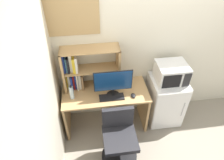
{
  "coord_description": "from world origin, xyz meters",
  "views": [
    {
      "loc": [
        -1.1,
        -2.59,
        2.91
      ],
      "look_at": [
        -0.79,
        -0.34,
        1.01
      ],
      "focal_mm": 32.64,
      "sensor_mm": 36.0,
      "label": 1
    }
  ],
  "objects_px": {
    "desk_chair": "(119,139)",
    "wall_corkboard": "(69,18)",
    "computer_mouse": "(133,96)",
    "water_bottle": "(72,93)",
    "microwave": "(171,73)",
    "keyboard": "(112,97)",
    "mini_fridge": "(165,100)",
    "hutch_bookshelf": "(82,69)",
    "monitor": "(113,83)"
  },
  "relations": [
    {
      "from": "desk_chair",
      "to": "wall_corkboard",
      "type": "xyz_separation_m",
      "value": [
        -0.54,
        0.91,
        1.47
      ]
    },
    {
      "from": "desk_chair",
      "to": "computer_mouse",
      "type": "bearing_deg",
      "value": 58.44
    },
    {
      "from": "water_bottle",
      "to": "microwave",
      "type": "xyz_separation_m",
      "value": [
        1.52,
        0.08,
        0.14
      ]
    },
    {
      "from": "computer_mouse",
      "to": "microwave",
      "type": "xyz_separation_m",
      "value": [
        0.61,
        0.17,
        0.23
      ]
    },
    {
      "from": "keyboard",
      "to": "wall_corkboard",
      "type": "distance_m",
      "value": 1.26
    },
    {
      "from": "desk_chair",
      "to": "mini_fridge",
      "type": "bearing_deg",
      "value": 35.04
    },
    {
      "from": "keyboard",
      "to": "computer_mouse",
      "type": "xyz_separation_m",
      "value": [
        0.32,
        -0.02,
        0.01
      ]
    },
    {
      "from": "hutch_bookshelf",
      "to": "mini_fridge",
      "type": "relative_size",
      "value": 0.98
    },
    {
      "from": "monitor",
      "to": "desk_chair",
      "type": "xyz_separation_m",
      "value": [
        0.02,
        -0.52,
        -0.64
      ]
    },
    {
      "from": "desk_chair",
      "to": "keyboard",
      "type": "bearing_deg",
      "value": 95.45
    },
    {
      "from": "mini_fridge",
      "to": "desk_chair",
      "type": "xyz_separation_m",
      "value": [
        -0.89,
        -0.63,
        -0.06
      ]
    },
    {
      "from": "keyboard",
      "to": "monitor",
      "type": "bearing_deg",
      "value": 58.99
    },
    {
      "from": "keyboard",
      "to": "computer_mouse",
      "type": "height_order",
      "value": "computer_mouse"
    },
    {
      "from": "mini_fridge",
      "to": "wall_corkboard",
      "type": "bearing_deg",
      "value": 168.83
    },
    {
      "from": "monitor",
      "to": "desk_chair",
      "type": "relative_size",
      "value": 0.66
    },
    {
      "from": "water_bottle",
      "to": "monitor",
      "type": "bearing_deg",
      "value": -2.6
    },
    {
      "from": "desk_chair",
      "to": "wall_corkboard",
      "type": "bearing_deg",
      "value": 120.61
    },
    {
      "from": "hutch_bookshelf",
      "to": "water_bottle",
      "type": "distance_m",
      "value": 0.38
    },
    {
      "from": "desk_chair",
      "to": "water_bottle",
      "type": "bearing_deg",
      "value": 138.94
    },
    {
      "from": "desk_chair",
      "to": "hutch_bookshelf",
      "type": "bearing_deg",
      "value": 119.7
    },
    {
      "from": "hutch_bookshelf",
      "to": "desk_chair",
      "type": "xyz_separation_m",
      "value": [
        0.45,
        -0.79,
        -0.73
      ]
    },
    {
      "from": "wall_corkboard",
      "to": "desk_chair",
      "type": "bearing_deg",
      "value": -59.39
    },
    {
      "from": "water_bottle",
      "to": "mini_fridge",
      "type": "distance_m",
      "value": 1.58
    },
    {
      "from": "computer_mouse",
      "to": "microwave",
      "type": "bearing_deg",
      "value": 15.87
    },
    {
      "from": "monitor",
      "to": "wall_corkboard",
      "type": "relative_size",
      "value": 0.72
    },
    {
      "from": "monitor",
      "to": "keyboard",
      "type": "distance_m",
      "value": 0.25
    },
    {
      "from": "computer_mouse",
      "to": "microwave",
      "type": "distance_m",
      "value": 0.68
    },
    {
      "from": "monitor",
      "to": "wall_corkboard",
      "type": "xyz_separation_m",
      "value": [
        -0.52,
        0.39,
        0.83
      ]
    },
    {
      "from": "monitor",
      "to": "mini_fridge",
      "type": "height_order",
      "value": "monitor"
    },
    {
      "from": "hutch_bookshelf",
      "to": "monitor",
      "type": "relative_size",
      "value": 1.51
    },
    {
      "from": "microwave",
      "to": "wall_corkboard",
      "type": "relative_size",
      "value": 0.58
    },
    {
      "from": "monitor",
      "to": "water_bottle",
      "type": "distance_m",
      "value": 0.63
    },
    {
      "from": "monitor",
      "to": "microwave",
      "type": "xyz_separation_m",
      "value": [
        0.91,
        0.11,
        -0.01
      ]
    },
    {
      "from": "keyboard",
      "to": "hutch_bookshelf",
      "type": "bearing_deg",
      "value": 141.59
    },
    {
      "from": "keyboard",
      "to": "microwave",
      "type": "distance_m",
      "value": 0.98
    },
    {
      "from": "hutch_bookshelf",
      "to": "desk_chair",
      "type": "relative_size",
      "value": 1.0
    },
    {
      "from": "keyboard",
      "to": "microwave",
      "type": "xyz_separation_m",
      "value": [
        0.94,
        0.16,
        0.24
      ]
    },
    {
      "from": "computer_mouse",
      "to": "desk_chair",
      "type": "bearing_deg",
      "value": -121.56
    },
    {
      "from": "computer_mouse",
      "to": "water_bottle",
      "type": "xyz_separation_m",
      "value": [
        -0.9,
        0.09,
        0.09
      ]
    },
    {
      "from": "monitor",
      "to": "microwave",
      "type": "bearing_deg",
      "value": 6.97
    },
    {
      "from": "hutch_bookshelf",
      "to": "computer_mouse",
      "type": "bearing_deg",
      "value": -24.93
    },
    {
      "from": "monitor",
      "to": "computer_mouse",
      "type": "relative_size",
      "value": 5.53
    },
    {
      "from": "hutch_bookshelf",
      "to": "monitor",
      "type": "distance_m",
      "value": 0.52
    },
    {
      "from": "computer_mouse",
      "to": "wall_corkboard",
      "type": "height_order",
      "value": "wall_corkboard"
    },
    {
      "from": "keyboard",
      "to": "wall_corkboard",
      "type": "height_order",
      "value": "wall_corkboard"
    },
    {
      "from": "keyboard",
      "to": "water_bottle",
      "type": "relative_size",
      "value": 1.56
    },
    {
      "from": "keyboard",
      "to": "microwave",
      "type": "height_order",
      "value": "microwave"
    },
    {
      "from": "keyboard",
      "to": "wall_corkboard",
      "type": "xyz_separation_m",
      "value": [
        -0.49,
        0.44,
        1.08
      ]
    },
    {
      "from": "monitor",
      "to": "microwave",
      "type": "height_order",
      "value": "monitor"
    },
    {
      "from": "wall_corkboard",
      "to": "hutch_bookshelf",
      "type": "bearing_deg",
      "value": -53.45
    }
  ]
}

